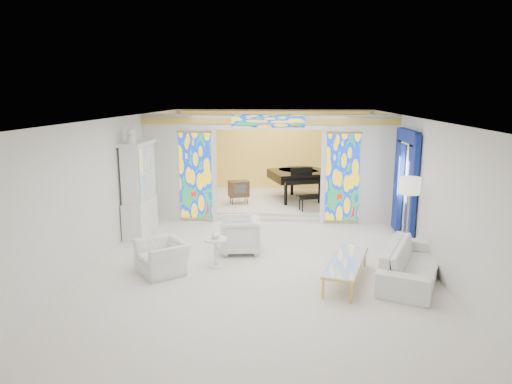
# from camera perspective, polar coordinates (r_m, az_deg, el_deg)

# --- Properties ---
(floor) EXTENTS (12.00, 12.00, 0.00)m
(floor) POSITION_cam_1_polar(r_m,az_deg,el_deg) (11.05, 1.04, -6.47)
(floor) COLOR silver
(floor) RESTS_ON ground
(ceiling) EXTENTS (7.00, 12.00, 0.02)m
(ceiling) POSITION_cam_1_polar(r_m,az_deg,el_deg) (10.49, 1.11, 9.26)
(ceiling) COLOR white
(ceiling) RESTS_ON wall_back
(wall_back) EXTENTS (7.00, 0.02, 3.00)m
(wall_back) POSITION_cam_1_polar(r_m,az_deg,el_deg) (16.60, 2.20, 5.08)
(wall_back) COLOR silver
(wall_back) RESTS_ON floor
(wall_front) EXTENTS (7.00, 0.02, 3.00)m
(wall_front) POSITION_cam_1_polar(r_m,az_deg,el_deg) (4.93, -2.78, -12.03)
(wall_front) COLOR silver
(wall_front) RESTS_ON floor
(wall_left) EXTENTS (0.02, 12.00, 3.00)m
(wall_left) POSITION_cam_1_polar(r_m,az_deg,el_deg) (11.41, -16.77, 1.38)
(wall_left) COLOR silver
(wall_left) RESTS_ON floor
(wall_right) EXTENTS (0.02, 12.00, 3.00)m
(wall_right) POSITION_cam_1_polar(r_m,az_deg,el_deg) (11.06, 19.50, 0.87)
(wall_right) COLOR silver
(wall_right) RESTS_ON floor
(partition_wall) EXTENTS (7.00, 0.22, 3.00)m
(partition_wall) POSITION_cam_1_polar(r_m,az_deg,el_deg) (12.61, 1.57, 3.57)
(partition_wall) COLOR silver
(partition_wall) RESTS_ON floor
(stained_glass_left) EXTENTS (0.90, 0.04, 2.40)m
(stained_glass_left) POSITION_cam_1_polar(r_m,az_deg,el_deg) (12.82, -7.57, 2.01)
(stained_glass_left) COLOR gold
(stained_glass_left) RESTS_ON partition_wall
(stained_glass_right) EXTENTS (0.90, 0.04, 2.40)m
(stained_glass_right) POSITION_cam_1_polar(r_m,az_deg,el_deg) (12.64, 10.77, 1.76)
(stained_glass_right) COLOR gold
(stained_glass_right) RESTS_ON partition_wall
(stained_glass_transom) EXTENTS (2.00, 0.04, 0.34)m
(stained_glass_transom) POSITION_cam_1_polar(r_m,az_deg,el_deg) (12.39, 1.58, 8.85)
(stained_glass_transom) COLOR gold
(stained_glass_transom) RESTS_ON partition_wall
(alcove_platform) EXTENTS (6.80, 3.80, 0.18)m
(alcove_platform) POSITION_cam_1_polar(r_m,az_deg,el_deg) (14.97, 1.90, -1.17)
(alcove_platform) COLOR silver
(alcove_platform) RESTS_ON floor
(gold_curtain_back) EXTENTS (6.70, 0.10, 2.90)m
(gold_curtain_back) POSITION_cam_1_polar(r_m,az_deg,el_deg) (16.48, 2.18, 5.03)
(gold_curtain_back) COLOR #F5CC55
(gold_curtain_back) RESTS_ON wall_back
(chandelier) EXTENTS (0.48, 0.48, 0.30)m
(chandelier) POSITION_cam_1_polar(r_m,az_deg,el_deg) (14.50, 2.75, 8.23)
(chandelier) COLOR gold
(chandelier) RESTS_ON ceiling
(blue_drapes) EXTENTS (0.14, 1.85, 2.65)m
(blue_drapes) POSITION_cam_1_polar(r_m,az_deg,el_deg) (11.68, 18.17, 1.92)
(blue_drapes) COLOR navy
(blue_drapes) RESTS_ON wall_right
(china_cabinet) EXTENTS (0.56, 1.46, 2.72)m
(china_cabinet) POSITION_cam_1_polar(r_m,az_deg,el_deg) (11.92, -14.40, 0.34)
(china_cabinet) COLOR white
(china_cabinet) RESTS_ON floor
(armchair_left) EXTENTS (1.29, 1.31, 0.64)m
(armchair_left) POSITION_cam_1_polar(r_m,az_deg,el_deg) (9.44, -11.60, -7.96)
(armchair_left) COLOR white
(armchair_left) RESTS_ON floor
(armchair_right) EXTENTS (0.98, 0.96, 0.81)m
(armchair_right) POSITION_cam_1_polar(r_m,az_deg,el_deg) (10.38, -2.02, -5.38)
(armchair_right) COLOR silver
(armchair_right) RESTS_ON floor
(sofa) EXTENTS (1.76, 2.56, 0.70)m
(sofa) POSITION_cam_1_polar(r_m,az_deg,el_deg) (9.36, 18.90, -8.38)
(sofa) COLOR silver
(sofa) RESTS_ON floor
(side_table) EXTENTS (0.56, 0.56, 0.61)m
(side_table) POSITION_cam_1_polar(r_m,az_deg,el_deg) (9.56, -5.05, -6.99)
(side_table) COLOR white
(side_table) RESTS_ON floor
(vase) EXTENTS (0.19, 0.19, 0.19)m
(vase) POSITION_cam_1_polar(r_m,az_deg,el_deg) (9.47, -5.09, -5.24)
(vase) COLOR silver
(vase) RESTS_ON side_table
(coffee_table) EXTENTS (1.11, 2.03, 0.43)m
(coffee_table) POSITION_cam_1_polar(r_m,az_deg,el_deg) (8.94, 11.22, -8.57)
(coffee_table) COLOR white
(coffee_table) RESTS_ON floor
(floor_lamp) EXTENTS (0.44, 0.44, 1.80)m
(floor_lamp) POSITION_cam_1_polar(r_m,az_deg,el_deg) (10.23, 18.66, 0.28)
(floor_lamp) COLOR gold
(floor_lamp) RESTS_ON floor
(grand_piano) EXTENTS (2.06, 3.13, 1.13)m
(grand_piano) POSITION_cam_1_polar(r_m,az_deg,el_deg) (14.94, 5.32, 2.09)
(grand_piano) COLOR black
(grand_piano) RESTS_ON alcove_platform
(tv_console) EXTENTS (0.71, 0.59, 0.71)m
(tv_console) POSITION_cam_1_polar(r_m,az_deg,el_deg) (14.22, -2.18, 0.40)
(tv_console) COLOR brown
(tv_console) RESTS_ON alcove_platform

